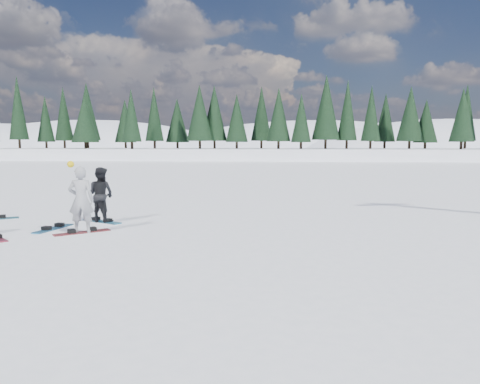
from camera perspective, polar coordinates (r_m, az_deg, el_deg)
name	(u,v)px	position (r m, az deg, el deg)	size (l,w,h in m)	color
ground	(119,235)	(12.86, -14.55, -5.14)	(420.00, 420.00, 0.00)	white
alpine_backdrop	(241,180)	(202.36, 0.13, 1.47)	(412.50, 227.00, 53.20)	white
snowboarder_woman	(81,199)	(13.35, -18.82, -0.87)	(0.74, 0.56, 1.97)	#98989D
snowboarder_man	(101,195)	(15.01, -16.59, -0.31)	(0.83, 0.64, 1.70)	black
snowboard_woman	(82,232)	(13.48, -18.68, -4.68)	(1.50, 0.28, 0.03)	maroon
snowboard_man	(102,221)	(15.13, -16.49, -3.46)	(1.50, 0.28, 0.03)	#19688A
snowboard_loose_a	(53,229)	(14.34, -21.81, -4.16)	(1.50, 0.28, 0.03)	#19618E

